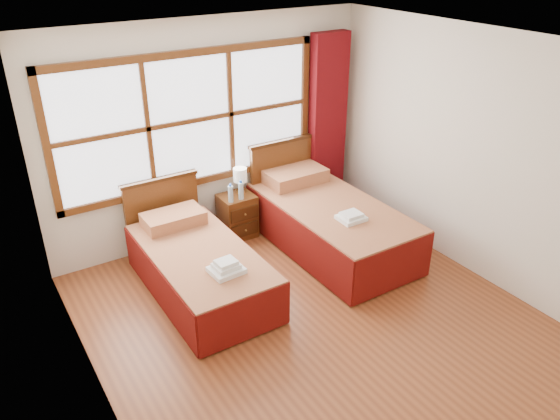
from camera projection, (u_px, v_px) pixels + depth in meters
floor at (321, 327)px, 5.24m from camera, size 4.50×4.50×0.00m
ceiling at (333, 50)px, 4.05m from camera, size 4.50×4.50×0.00m
wall_back at (210, 133)px, 6.34m from camera, size 4.00×0.00×4.00m
wall_left at (89, 277)px, 3.69m from camera, size 0.00×4.50×4.50m
wall_right at (482, 159)px, 5.60m from camera, size 0.00×4.50×4.50m
window at (190, 121)px, 6.10m from camera, size 3.16×0.06×1.56m
curtain at (327, 124)px, 7.05m from camera, size 0.50×0.16×2.30m
bed_left at (199, 266)px, 5.67m from camera, size 0.97×1.99×0.94m
bed_right at (328, 222)px, 6.45m from camera, size 1.10×2.13×1.07m
nightstand at (237, 216)px, 6.70m from camera, size 0.41×0.41×0.54m
towels_left at (226, 268)px, 5.16m from camera, size 0.32×0.28×0.13m
towels_right at (351, 217)px, 5.95m from camera, size 0.29×0.25×0.08m
lamp at (240, 176)px, 6.55m from camera, size 0.17×0.17×0.32m
bottle_near at (231, 194)px, 6.38m from camera, size 0.06×0.06×0.23m
bottle_far at (241, 191)px, 6.45m from camera, size 0.06×0.06×0.24m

